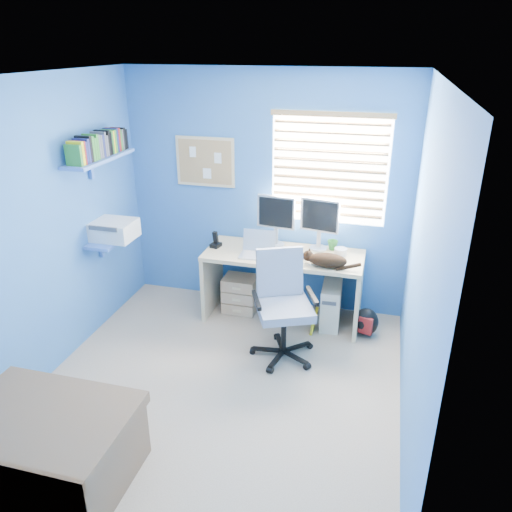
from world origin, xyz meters
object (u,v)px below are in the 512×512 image
(laptop, at_px, (257,246))
(office_chair, at_px, (283,319))
(tower_pc, at_px, (331,304))
(desk, at_px, (283,286))
(cat, at_px, (327,260))

(laptop, relative_size, office_chair, 0.33)
(laptop, relative_size, tower_pc, 0.73)
(desk, xyz_separation_m, office_chair, (0.14, -0.65, 0.00))
(laptop, bearing_deg, office_chair, -55.63)
(cat, relative_size, office_chair, 0.37)
(desk, relative_size, office_chair, 1.61)
(laptop, height_order, cat, laptop)
(desk, bearing_deg, office_chair, -78.05)
(desk, height_order, cat, cat)
(laptop, xyz_separation_m, cat, (0.71, -0.07, -0.04))
(tower_pc, distance_m, office_chair, 0.76)
(desk, bearing_deg, tower_pc, 0.05)
(office_chair, bearing_deg, tower_pc, 60.34)
(laptop, distance_m, tower_pc, 0.99)
(cat, bearing_deg, laptop, -176.77)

